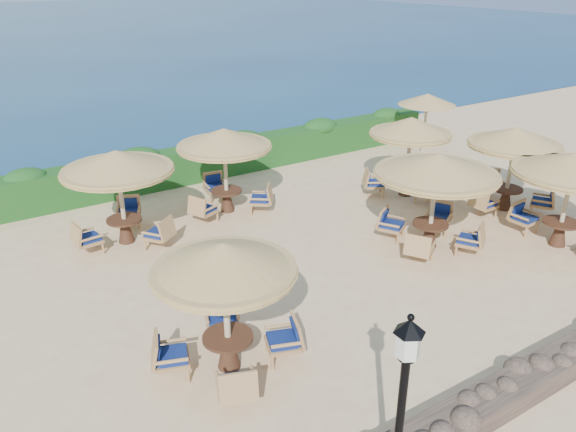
{
  "coord_description": "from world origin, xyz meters",
  "views": [
    {
      "loc": [
        -8.9,
        -10.59,
        7.03
      ],
      "look_at": [
        -1.98,
        0.22,
        1.3
      ],
      "focal_mm": 35.0,
      "sensor_mm": 36.0,
      "label": 1
    }
  ],
  "objects_px": {
    "cafe_set_0": "(225,287)",
    "cafe_set_4": "(225,152)",
    "cafe_set_6": "(513,151)",
    "extra_parasol": "(427,99)",
    "cafe_set_5": "(410,141)",
    "cafe_set_3": "(118,176)",
    "cafe_set_1": "(436,180)",
    "cafe_set_2": "(572,174)"
  },
  "relations": [
    {
      "from": "cafe_set_2",
      "to": "extra_parasol",
      "type": "bearing_deg",
      "value": 69.68
    },
    {
      "from": "cafe_set_0",
      "to": "cafe_set_4",
      "type": "height_order",
      "value": "same"
    },
    {
      "from": "cafe_set_4",
      "to": "cafe_set_5",
      "type": "bearing_deg",
      "value": -19.48
    },
    {
      "from": "cafe_set_6",
      "to": "cafe_set_5",
      "type": "bearing_deg",
      "value": 124.95
    },
    {
      "from": "cafe_set_2",
      "to": "cafe_set_6",
      "type": "height_order",
      "value": "same"
    },
    {
      "from": "cafe_set_6",
      "to": "cafe_set_1",
      "type": "bearing_deg",
      "value": -171.51
    },
    {
      "from": "cafe_set_0",
      "to": "cafe_set_6",
      "type": "xyz_separation_m",
      "value": [
        10.84,
        2.16,
        0.13
      ]
    },
    {
      "from": "cafe_set_0",
      "to": "cafe_set_5",
      "type": "relative_size",
      "value": 1.04
    },
    {
      "from": "extra_parasol",
      "to": "cafe_set_4",
      "type": "height_order",
      "value": "cafe_set_4"
    },
    {
      "from": "cafe_set_4",
      "to": "cafe_set_5",
      "type": "xyz_separation_m",
      "value": [
        5.65,
        -2.0,
        -0.05
      ]
    },
    {
      "from": "cafe_set_1",
      "to": "cafe_set_4",
      "type": "distance_m",
      "value": 6.25
    },
    {
      "from": "cafe_set_1",
      "to": "cafe_set_5",
      "type": "distance_m",
      "value": 3.81
    },
    {
      "from": "cafe_set_4",
      "to": "extra_parasol",
      "type": "bearing_deg",
      "value": 6.88
    },
    {
      "from": "cafe_set_3",
      "to": "extra_parasol",
      "type": "bearing_deg",
      "value": 6.95
    },
    {
      "from": "cafe_set_2",
      "to": "cafe_set_5",
      "type": "bearing_deg",
      "value": 100.49
    },
    {
      "from": "cafe_set_0",
      "to": "cafe_set_4",
      "type": "bearing_deg",
      "value": 63.32
    },
    {
      "from": "cafe_set_5",
      "to": "cafe_set_6",
      "type": "xyz_separation_m",
      "value": [
        1.8,
        -2.57,
        0.04
      ]
    },
    {
      "from": "cafe_set_3",
      "to": "cafe_set_5",
      "type": "height_order",
      "value": "same"
    },
    {
      "from": "cafe_set_0",
      "to": "cafe_set_6",
      "type": "bearing_deg",
      "value": 11.29
    },
    {
      "from": "cafe_set_1",
      "to": "cafe_set_3",
      "type": "bearing_deg",
      "value": 145.41
    },
    {
      "from": "extra_parasol",
      "to": "cafe_set_1",
      "type": "relative_size",
      "value": 0.74
    },
    {
      "from": "cafe_set_0",
      "to": "cafe_set_1",
      "type": "height_order",
      "value": "same"
    },
    {
      "from": "extra_parasol",
      "to": "cafe_set_5",
      "type": "distance_m",
      "value": 5.07
    },
    {
      "from": "cafe_set_0",
      "to": "cafe_set_2",
      "type": "xyz_separation_m",
      "value": [
        9.97,
        -0.27,
        0.28
      ]
    },
    {
      "from": "cafe_set_3",
      "to": "cafe_set_0",
      "type": "bearing_deg",
      "value": -90.36
    },
    {
      "from": "extra_parasol",
      "to": "cafe_set_4",
      "type": "relative_size",
      "value": 0.84
    },
    {
      "from": "cafe_set_0",
      "to": "cafe_set_2",
      "type": "relative_size",
      "value": 0.93
    },
    {
      "from": "cafe_set_1",
      "to": "cafe_set_3",
      "type": "relative_size",
      "value": 1.09
    },
    {
      "from": "cafe_set_2",
      "to": "cafe_set_3",
      "type": "bearing_deg",
      "value": 146.43
    },
    {
      "from": "cafe_set_3",
      "to": "cafe_set_5",
      "type": "bearing_deg",
      "value": -9.96
    },
    {
      "from": "extra_parasol",
      "to": "cafe_set_1",
      "type": "bearing_deg",
      "value": -133.89
    },
    {
      "from": "cafe_set_3",
      "to": "cafe_set_6",
      "type": "xyz_separation_m",
      "value": [
        10.8,
        -4.15,
        -0.04
      ]
    },
    {
      "from": "cafe_set_2",
      "to": "cafe_set_5",
      "type": "distance_m",
      "value": 5.1
    },
    {
      "from": "cafe_set_4",
      "to": "cafe_set_6",
      "type": "height_order",
      "value": "same"
    },
    {
      "from": "cafe_set_0",
      "to": "cafe_set_5",
      "type": "height_order",
      "value": "same"
    },
    {
      "from": "cafe_set_6",
      "to": "cafe_set_3",
      "type": "bearing_deg",
      "value": 158.96
    },
    {
      "from": "cafe_set_3",
      "to": "cafe_set_4",
      "type": "distance_m",
      "value": 3.37
    },
    {
      "from": "cafe_set_1",
      "to": "cafe_set_5",
      "type": "relative_size",
      "value": 1.18
    },
    {
      "from": "cafe_set_5",
      "to": "cafe_set_2",
      "type": "bearing_deg",
      "value": -79.51
    },
    {
      "from": "extra_parasol",
      "to": "cafe_set_5",
      "type": "height_order",
      "value": "cafe_set_5"
    },
    {
      "from": "extra_parasol",
      "to": "cafe_set_5",
      "type": "xyz_separation_m",
      "value": [
        -3.95,
        -3.16,
        -0.3
      ]
    },
    {
      "from": "extra_parasol",
      "to": "cafe_set_4",
      "type": "xyz_separation_m",
      "value": [
        -9.6,
        -1.16,
        -0.24
      ]
    }
  ]
}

